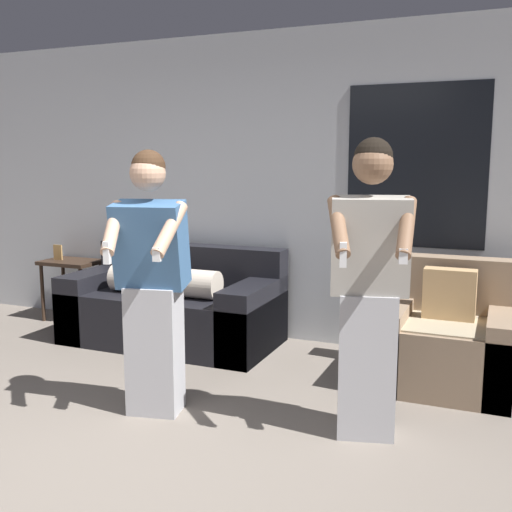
{
  "coord_description": "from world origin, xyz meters",
  "views": [
    {
      "loc": [
        1.93,
        -2.09,
        1.6
      ],
      "look_at": [
        0.58,
        1.14,
        1.04
      ],
      "focal_mm": 42.0,
      "sensor_mm": 36.0,
      "label": 1
    }
  ],
  "objects_px": {
    "person_right": "(369,289)",
    "couch": "(174,307)",
    "side_table": "(71,270)",
    "person_left": "(152,284)",
    "armchair": "(447,341)"
  },
  "relations": [
    {
      "from": "person_right",
      "to": "couch",
      "type": "bearing_deg",
      "value": 149.25
    },
    {
      "from": "side_table",
      "to": "person_right",
      "type": "bearing_deg",
      "value": -23.29
    },
    {
      "from": "armchair",
      "to": "person_left",
      "type": "bearing_deg",
      "value": -143.47
    },
    {
      "from": "couch",
      "to": "person_left",
      "type": "bearing_deg",
      "value": -64.34
    },
    {
      "from": "couch",
      "to": "side_table",
      "type": "xyz_separation_m",
      "value": [
        -1.33,
        0.25,
        0.2
      ]
    },
    {
      "from": "couch",
      "to": "person_left",
      "type": "xyz_separation_m",
      "value": [
        0.66,
        -1.38,
        0.53
      ]
    },
    {
      "from": "armchair",
      "to": "person_left",
      "type": "distance_m",
      "value": 2.14
    },
    {
      "from": "couch",
      "to": "side_table",
      "type": "bearing_deg",
      "value": 169.43
    },
    {
      "from": "couch",
      "to": "armchair",
      "type": "xyz_separation_m",
      "value": [
        2.33,
        -0.14,
        0.01
      ]
    },
    {
      "from": "couch",
      "to": "armchair",
      "type": "relative_size",
      "value": 2.07
    },
    {
      "from": "couch",
      "to": "person_right",
      "type": "bearing_deg",
      "value": -30.75
    },
    {
      "from": "armchair",
      "to": "side_table",
      "type": "xyz_separation_m",
      "value": [
        -3.66,
        0.39,
        0.2
      ]
    },
    {
      "from": "armchair",
      "to": "person_right",
      "type": "relative_size",
      "value": 0.52
    },
    {
      "from": "couch",
      "to": "person_left",
      "type": "distance_m",
      "value": 1.62
    },
    {
      "from": "side_table",
      "to": "person_right",
      "type": "distance_m",
      "value": 3.61
    }
  ]
}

